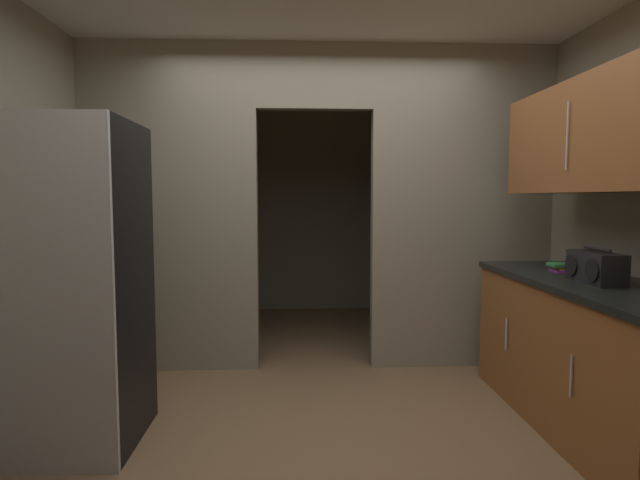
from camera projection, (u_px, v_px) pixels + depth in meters
ground at (332, 447)px, 2.93m from camera, size 20.00×20.00×0.00m
kitchen_partition at (322, 201)px, 4.24m from camera, size 3.78×0.12×2.61m
adjoining_room_shell at (313, 206)px, 5.92m from camera, size 3.78×2.37×2.61m
refrigerator at (70, 285)px, 2.93m from camera, size 0.74×0.78×1.81m
lower_cabinet_run at (589, 355)px, 3.14m from camera, size 0.68×1.90×0.91m
upper_cabinet_counterside at (598, 136)px, 3.03m from camera, size 0.36×1.71×0.65m
boombox at (596, 267)px, 3.00m from camera, size 0.18×0.37×0.21m
book_stack at (561, 267)px, 3.45m from camera, size 0.14×0.15×0.06m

